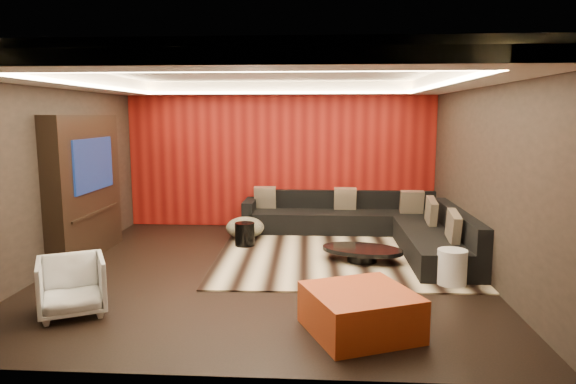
# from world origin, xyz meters

# --- Properties ---
(floor) EXTENTS (6.00, 6.00, 0.02)m
(floor) POSITION_xyz_m (0.00, 0.00, -0.01)
(floor) COLOR black
(floor) RESTS_ON ground
(ceiling) EXTENTS (6.00, 6.00, 0.02)m
(ceiling) POSITION_xyz_m (0.00, 0.00, 2.81)
(ceiling) COLOR silver
(ceiling) RESTS_ON ground
(wall_back) EXTENTS (6.00, 0.02, 2.80)m
(wall_back) POSITION_xyz_m (0.00, 3.01, 1.40)
(wall_back) COLOR black
(wall_back) RESTS_ON ground
(wall_left) EXTENTS (0.02, 6.00, 2.80)m
(wall_left) POSITION_xyz_m (-3.01, 0.00, 1.40)
(wall_left) COLOR black
(wall_left) RESTS_ON ground
(wall_right) EXTENTS (0.02, 6.00, 2.80)m
(wall_right) POSITION_xyz_m (3.01, 0.00, 1.40)
(wall_right) COLOR black
(wall_right) RESTS_ON ground
(red_feature_wall) EXTENTS (5.98, 0.05, 2.78)m
(red_feature_wall) POSITION_xyz_m (0.00, 2.97, 1.40)
(red_feature_wall) COLOR #6B0C0A
(red_feature_wall) RESTS_ON ground
(soffit_back) EXTENTS (6.00, 0.60, 0.22)m
(soffit_back) POSITION_xyz_m (0.00, 2.70, 2.69)
(soffit_back) COLOR silver
(soffit_back) RESTS_ON ground
(soffit_front) EXTENTS (6.00, 0.60, 0.22)m
(soffit_front) POSITION_xyz_m (0.00, -2.70, 2.69)
(soffit_front) COLOR silver
(soffit_front) RESTS_ON ground
(soffit_left) EXTENTS (0.60, 4.80, 0.22)m
(soffit_left) POSITION_xyz_m (-2.70, 0.00, 2.69)
(soffit_left) COLOR silver
(soffit_left) RESTS_ON ground
(soffit_right) EXTENTS (0.60, 4.80, 0.22)m
(soffit_right) POSITION_xyz_m (2.70, 0.00, 2.69)
(soffit_right) COLOR silver
(soffit_right) RESTS_ON ground
(cove_back) EXTENTS (4.80, 0.08, 0.04)m
(cove_back) POSITION_xyz_m (0.00, 2.36, 2.60)
(cove_back) COLOR #FFD899
(cove_back) RESTS_ON ground
(cove_front) EXTENTS (4.80, 0.08, 0.04)m
(cove_front) POSITION_xyz_m (0.00, -2.36, 2.60)
(cove_front) COLOR #FFD899
(cove_front) RESTS_ON ground
(cove_left) EXTENTS (0.08, 4.80, 0.04)m
(cove_left) POSITION_xyz_m (-2.36, 0.00, 2.60)
(cove_left) COLOR #FFD899
(cove_left) RESTS_ON ground
(cove_right) EXTENTS (0.08, 4.80, 0.04)m
(cove_right) POSITION_xyz_m (2.36, 0.00, 2.60)
(cove_right) COLOR #FFD899
(cove_right) RESTS_ON ground
(tv_surround) EXTENTS (0.30, 2.00, 2.20)m
(tv_surround) POSITION_xyz_m (-2.85, 0.60, 1.10)
(tv_surround) COLOR black
(tv_surround) RESTS_ON ground
(tv_screen) EXTENTS (0.04, 1.30, 0.80)m
(tv_screen) POSITION_xyz_m (-2.69, 0.60, 1.45)
(tv_screen) COLOR black
(tv_screen) RESTS_ON ground
(tv_shelf) EXTENTS (0.04, 1.60, 0.04)m
(tv_shelf) POSITION_xyz_m (-2.69, 0.60, 0.70)
(tv_shelf) COLOR black
(tv_shelf) RESTS_ON ground
(rug) EXTENTS (4.08, 3.10, 0.02)m
(rug) POSITION_xyz_m (1.20, 0.64, 0.01)
(rug) COLOR beige
(rug) RESTS_ON floor
(coffee_table) EXTENTS (1.51, 1.51, 0.20)m
(coffee_table) POSITION_xyz_m (1.42, 0.51, 0.12)
(coffee_table) COLOR black
(coffee_table) RESTS_ON rug
(drum_stool) EXTENTS (0.36, 0.36, 0.39)m
(drum_stool) POSITION_xyz_m (-0.48, 1.33, 0.22)
(drum_stool) COLOR black
(drum_stool) RESTS_ON rug
(striped_pouf) EXTENTS (0.88, 0.88, 0.37)m
(striped_pouf) POSITION_xyz_m (-0.55, 1.89, 0.21)
(striped_pouf) COLOR beige
(striped_pouf) RESTS_ON rug
(white_side_table) EXTENTS (0.49, 0.49, 0.48)m
(white_side_table) POSITION_xyz_m (2.50, -0.47, 0.24)
(white_side_table) COLOR silver
(white_side_table) RESTS_ON floor
(orange_ottoman) EXTENTS (1.30, 1.30, 0.44)m
(orange_ottoman) POSITION_xyz_m (1.20, -2.02, 0.22)
(orange_ottoman) COLOR #A52315
(orange_ottoman) RESTS_ON floor
(armchair) EXTENTS (0.94, 0.95, 0.65)m
(armchair) POSITION_xyz_m (-1.96, -1.72, 0.32)
(armchair) COLOR silver
(armchair) RESTS_ON floor
(sectional_sofa) EXTENTS (3.65, 3.50, 0.75)m
(sectional_sofa) POSITION_xyz_m (1.73, 1.86, 0.26)
(sectional_sofa) COLOR black
(sectional_sofa) RESTS_ON floor
(throw_pillows) EXTENTS (3.23, 2.83, 0.50)m
(throw_pillows) POSITION_xyz_m (1.75, 1.90, 0.62)
(throw_pillows) COLOR tan
(throw_pillows) RESTS_ON sectional_sofa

